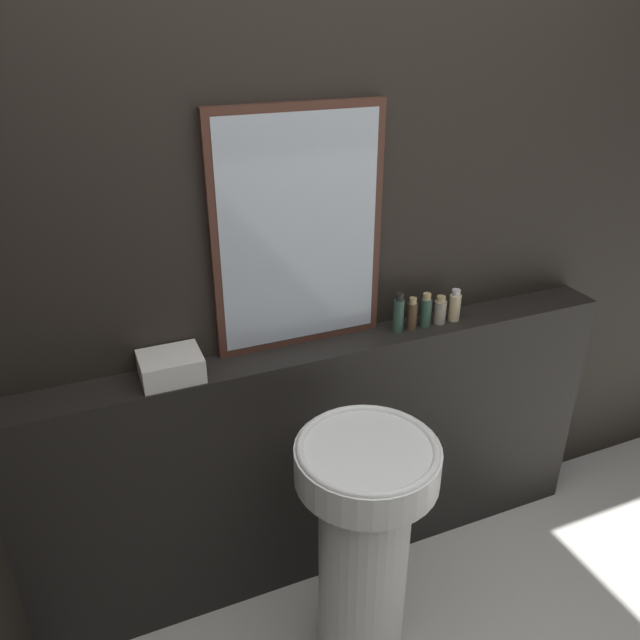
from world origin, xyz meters
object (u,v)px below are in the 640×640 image
(mirror, at_px, (299,232))
(body_wash_bottle, at_px, (440,311))
(conditioner_bottle, at_px, (412,314))
(hand_soap_bottle, at_px, (455,306))
(lotion_bottle, at_px, (426,311))
(shampoo_bottle, at_px, (399,314))
(pedestal_sink, at_px, (364,543))
(towel_stack, at_px, (171,366))

(mirror, bearing_deg, body_wash_bottle, -7.01)
(conditioner_bottle, distance_m, hand_soap_bottle, 0.18)
(conditioner_bottle, xyz_separation_m, hand_soap_bottle, (0.18, 0.00, 0.00))
(conditioner_bottle, distance_m, lotion_bottle, 0.06)
(mirror, relative_size, shampoo_bottle, 5.31)
(pedestal_sink, xyz_separation_m, hand_soap_bottle, (0.57, 0.44, 0.53))
(shampoo_bottle, height_order, conditioner_bottle, shampoo_bottle)
(shampoo_bottle, distance_m, hand_soap_bottle, 0.24)
(pedestal_sink, distance_m, mirror, 1.01)
(pedestal_sink, bearing_deg, shampoo_bottle, 52.70)
(towel_stack, distance_m, shampoo_bottle, 0.81)
(mirror, distance_m, conditioner_bottle, 0.53)
(conditioner_bottle, bearing_deg, mirror, 170.98)
(towel_stack, xyz_separation_m, hand_soap_bottle, (1.04, 0.00, 0.02))
(body_wash_bottle, bearing_deg, mirror, 172.99)
(mirror, xyz_separation_m, hand_soap_bottle, (0.58, -0.06, -0.34))
(pedestal_sink, xyz_separation_m, conditioner_bottle, (0.39, 0.44, 0.53))
(mirror, xyz_separation_m, body_wash_bottle, (0.52, -0.06, -0.35))
(mirror, height_order, hand_soap_bottle, mirror)
(mirror, height_order, lotion_bottle, mirror)
(towel_stack, relative_size, body_wash_bottle, 1.78)
(body_wash_bottle, bearing_deg, shampoo_bottle, -180.00)
(body_wash_bottle, distance_m, hand_soap_bottle, 0.06)
(mirror, height_order, towel_stack, mirror)
(lotion_bottle, distance_m, body_wash_bottle, 0.06)
(shampoo_bottle, bearing_deg, towel_stack, 180.00)
(mirror, relative_size, body_wash_bottle, 7.44)
(hand_soap_bottle, bearing_deg, shampoo_bottle, -180.00)
(lotion_bottle, xyz_separation_m, hand_soap_bottle, (0.12, 0.00, -0.00))
(body_wash_bottle, bearing_deg, towel_stack, 180.00)
(shampoo_bottle, xyz_separation_m, body_wash_bottle, (0.17, 0.00, -0.02))
(shampoo_bottle, bearing_deg, lotion_bottle, 0.00)
(towel_stack, distance_m, body_wash_bottle, 0.98)
(lotion_bottle, bearing_deg, body_wash_bottle, 0.00)
(mirror, xyz_separation_m, towel_stack, (-0.46, -0.06, -0.36))
(lotion_bottle, height_order, body_wash_bottle, lotion_bottle)
(pedestal_sink, relative_size, lotion_bottle, 7.10)
(mirror, height_order, conditioner_bottle, mirror)
(body_wash_bottle, height_order, hand_soap_bottle, hand_soap_bottle)
(pedestal_sink, bearing_deg, lotion_bottle, 44.52)
(pedestal_sink, height_order, shampoo_bottle, shampoo_bottle)
(hand_soap_bottle, bearing_deg, mirror, 173.74)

